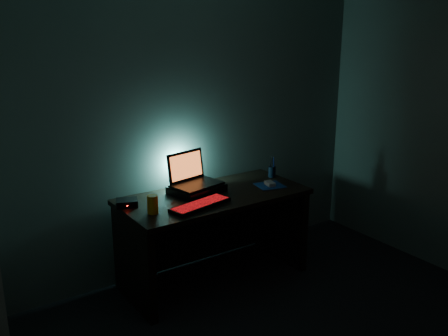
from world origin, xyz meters
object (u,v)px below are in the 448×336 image
Objects in this scene: pen_cup at (272,172)px; router at (127,203)px; mouse at (270,184)px; keyboard at (200,205)px; juice_glass at (153,204)px; laptop at (192,177)px.

pen_cup reaches higher than router.
pen_cup is (0.17, 0.18, 0.03)m from mouse.
keyboard is at bearing -15.19° from router.
keyboard is at bearing -162.81° from pen_cup.
juice_glass reaches higher than keyboard.
keyboard is 0.96m from pen_cup.
laptop is 4.22× the size of mouse.
router reaches higher than keyboard.
mouse is at bearing -32.83° from laptop.
laptop reaches higher than pen_cup.
pen_cup is at bearing 5.58° from keyboard.
mouse reaches higher than keyboard.
laptop is 0.38m from keyboard.
pen_cup is at bearing 58.91° from mouse.
router is (-1.36, 0.03, -0.02)m from pen_cup.
keyboard is (-0.13, -0.34, -0.11)m from laptop.
juice_glass is (-1.26, -0.20, 0.02)m from pen_cup.
laptop is 0.82× the size of keyboard.
router is (-0.10, 0.24, -0.04)m from juice_glass.
pen_cup is 1.28m from juice_glass.
laptop is at bearing 170.53° from mouse.
mouse is at bearing -133.26° from pen_cup.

